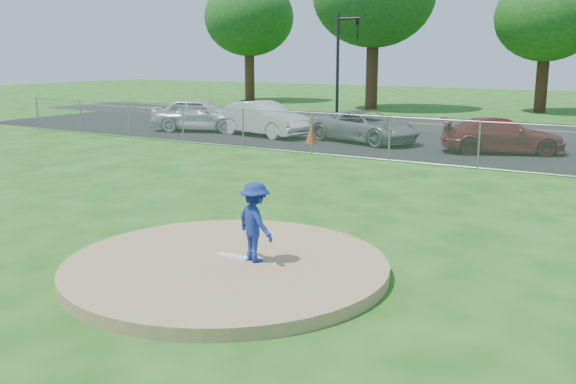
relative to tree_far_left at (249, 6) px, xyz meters
name	(u,v)px	position (x,y,z in m)	size (l,w,h in m)	color
ground	(426,176)	(22.00, -23.00, -7.06)	(120.00, 120.00, 0.00)	#184C10
pitchers_mound	(226,266)	(22.00, -33.00, -6.96)	(5.40, 5.40, 0.20)	#947651
pitching_rubber	(233,256)	(22.00, -32.80, -6.84)	(0.60, 0.15, 0.04)	white
chain_link_fence	(448,143)	(22.00, -21.00, -6.31)	(40.00, 0.06, 1.50)	gray
parking_lot	(482,149)	(22.00, -16.50, -7.05)	(50.00, 8.00, 0.01)	black
street	(523,129)	(22.00, -9.00, -7.06)	(60.00, 7.00, 0.01)	black
tree_far_left	(249,6)	(0.00, 0.00, 0.00)	(6.72, 6.72, 10.74)	#3A2415
tree_center	(548,4)	(21.00, 1.00, -0.59)	(6.16, 6.16, 9.84)	#321E12
traffic_signal_left	(342,58)	(13.24, -11.00, -3.70)	(1.28, 0.20, 5.60)	black
pitcher	(255,222)	(22.42, -32.75, -6.19)	(0.86, 0.50, 1.33)	navy
traffic_cone	(311,134)	(15.61, -18.54, -6.66)	(0.40, 0.40, 0.78)	#F1480C
parked_car_silver	(201,114)	(9.19, -17.56, -6.27)	(1.84, 4.57, 1.56)	silver
parked_car_white	(263,119)	(12.63, -17.48, -6.30)	(1.58, 4.54, 1.50)	silver
parked_car_gray	(366,127)	(17.39, -17.13, -6.41)	(2.13, 4.62, 1.28)	slate
parked_car_darkred	(502,135)	(22.86, -17.22, -6.41)	(1.79, 4.40, 1.28)	maroon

